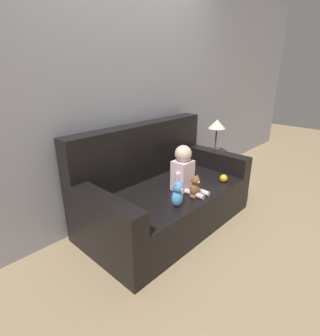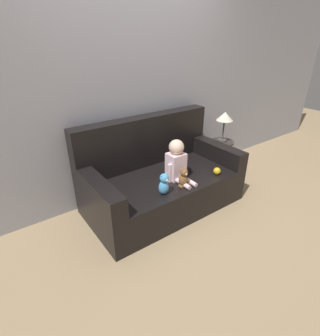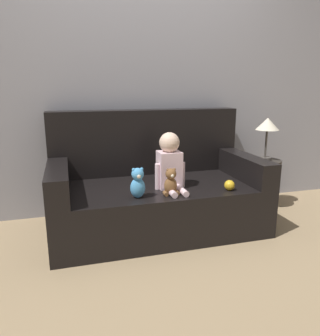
{
  "view_description": "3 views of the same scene",
  "coord_description": "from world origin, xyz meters",
  "px_view_note": "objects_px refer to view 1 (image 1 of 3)",
  "views": [
    {
      "loc": [
        -1.78,
        -1.57,
        1.51
      ],
      "look_at": [
        -0.16,
        -0.05,
        0.67
      ],
      "focal_mm": 28.0,
      "sensor_mm": 36.0,
      "label": 1
    },
    {
      "loc": [
        -1.55,
        -2.06,
        1.79
      ],
      "look_at": [
        -0.11,
        -0.09,
        0.56
      ],
      "focal_mm": 28.0,
      "sensor_mm": 36.0,
      "label": 2
    },
    {
      "loc": [
        -0.7,
        -2.54,
        1.19
      ],
      "look_at": [
        0.02,
        -0.04,
        0.54
      ],
      "focal_mm": 35.0,
      "sensor_mm": 36.0,
      "label": 3
    }
  ],
  "objects_px": {
    "person_baby": "(184,170)",
    "toy_ball": "(224,178)",
    "side_table": "(216,137)",
    "couch": "(162,192)",
    "plush_toy_side": "(178,195)",
    "teddy_bear_brown": "(195,187)"
  },
  "relations": [
    {
      "from": "person_baby",
      "to": "toy_ball",
      "type": "xyz_separation_m",
      "value": [
        0.43,
        -0.19,
        -0.16
      ]
    },
    {
      "from": "person_baby",
      "to": "side_table",
      "type": "xyz_separation_m",
      "value": [
        1.08,
        0.32,
        0.08
      ]
    },
    {
      "from": "couch",
      "to": "toy_ball",
      "type": "bearing_deg",
      "value": -39.82
    },
    {
      "from": "plush_toy_side",
      "to": "teddy_bear_brown",
      "type": "bearing_deg",
      "value": 0.6
    },
    {
      "from": "couch",
      "to": "person_baby",
      "type": "distance_m",
      "value": 0.36
    },
    {
      "from": "side_table",
      "to": "teddy_bear_brown",
      "type": "bearing_deg",
      "value": -156.53
    },
    {
      "from": "person_baby",
      "to": "toy_ball",
      "type": "distance_m",
      "value": 0.5
    },
    {
      "from": "couch",
      "to": "toy_ball",
      "type": "xyz_separation_m",
      "value": [
        0.5,
        -0.42,
        0.12
      ]
    },
    {
      "from": "plush_toy_side",
      "to": "side_table",
      "type": "height_order",
      "value": "side_table"
    },
    {
      "from": "couch",
      "to": "side_table",
      "type": "distance_m",
      "value": 1.2
    },
    {
      "from": "toy_ball",
      "to": "person_baby",
      "type": "bearing_deg",
      "value": 155.69
    },
    {
      "from": "teddy_bear_brown",
      "to": "plush_toy_side",
      "type": "bearing_deg",
      "value": -179.4
    },
    {
      "from": "person_baby",
      "to": "side_table",
      "type": "relative_size",
      "value": 0.49
    },
    {
      "from": "couch",
      "to": "plush_toy_side",
      "type": "height_order",
      "value": "couch"
    },
    {
      "from": "plush_toy_side",
      "to": "person_baby",
      "type": "bearing_deg",
      "value": 29.99
    },
    {
      "from": "plush_toy_side",
      "to": "toy_ball",
      "type": "relative_size",
      "value": 2.79
    },
    {
      "from": "couch",
      "to": "side_table",
      "type": "height_order",
      "value": "couch"
    },
    {
      "from": "couch",
      "to": "teddy_bear_brown",
      "type": "bearing_deg",
      "value": -86.62
    },
    {
      "from": "teddy_bear_brown",
      "to": "side_table",
      "type": "relative_size",
      "value": 0.23
    },
    {
      "from": "person_baby",
      "to": "plush_toy_side",
      "type": "xyz_separation_m",
      "value": [
        -0.3,
        -0.17,
        -0.09
      ]
    },
    {
      "from": "person_baby",
      "to": "side_table",
      "type": "bearing_deg",
      "value": 16.47
    },
    {
      "from": "person_baby",
      "to": "teddy_bear_brown",
      "type": "height_order",
      "value": "person_baby"
    }
  ]
}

